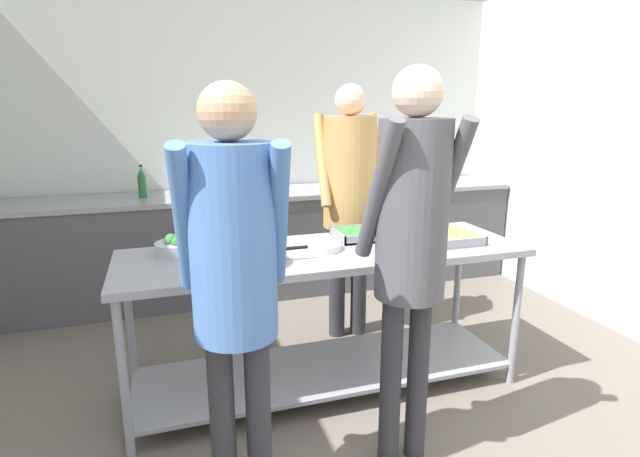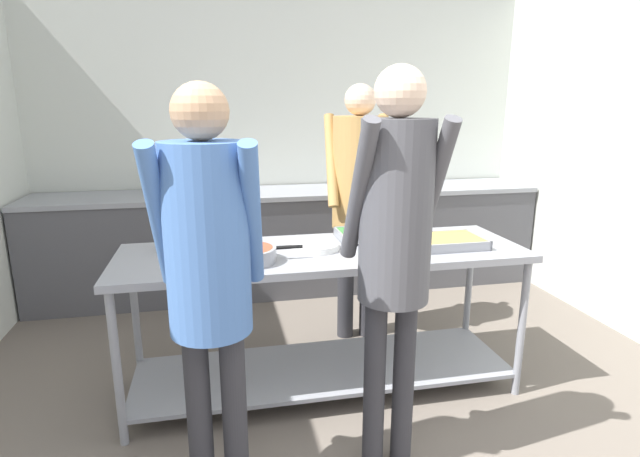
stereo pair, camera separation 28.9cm
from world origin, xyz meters
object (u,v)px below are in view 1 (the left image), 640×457
object	(u,v)px
serving_tray_roast	(365,234)
guest_serving_left	(412,228)
broccoli_bowl	(176,246)
water_bottle	(142,183)
cook_behind_counter	(349,185)
sauce_pan	(254,256)
serving_tray_vegetables	(445,238)
plate_stack	(317,246)
guest_serving_right	(234,262)

from	to	relation	value
serving_tray_roast	guest_serving_left	bearing A→B (deg)	-100.37
broccoli_bowl	water_bottle	size ratio (longest dim) A/B	0.87
cook_behind_counter	sauce_pan	bearing A→B (deg)	-136.82
guest_serving_left	cook_behind_counter	world-z (taller)	guest_serving_left
serving_tray_roast	serving_tray_vegetables	size ratio (longest dim) A/B	0.98
cook_behind_counter	water_bottle	xyz separation A→B (m)	(-1.39, 1.08, -0.07)
plate_stack	water_bottle	size ratio (longest dim) A/B	1.02
serving_tray_vegetables	cook_behind_counter	xyz separation A→B (m)	(-0.35, 0.70, 0.23)
guest_serving_left	water_bottle	size ratio (longest dim) A/B	6.77
guest_serving_left	serving_tray_vegetables	bearing A→B (deg)	48.13
sauce_pan	water_bottle	distance (m)	1.94
broccoli_bowl	sauce_pan	xyz separation A→B (m)	(0.37, -0.31, -0.00)
serving_tray_roast	cook_behind_counter	distance (m)	0.52
plate_stack	guest_serving_right	distance (m)	1.01
plate_stack	serving_tray_roast	distance (m)	0.39
serving_tray_vegetables	guest_serving_right	xyz separation A→B (m)	(-1.35, -0.71, 0.20)
water_bottle	broccoli_bowl	bearing A→B (deg)	-82.36
broccoli_bowl	serving_tray_roast	bearing A→B (deg)	-0.32
broccoli_bowl	serving_tray_vegetables	xyz separation A→B (m)	(1.53, -0.25, -0.02)
serving_tray_vegetables	guest_serving_right	bearing A→B (deg)	-152.16
broccoli_bowl	serving_tray_roast	distance (m)	1.12
cook_behind_counter	water_bottle	bearing A→B (deg)	142.23
sauce_pan	serving_tray_roast	bearing A→B (deg)	22.22
broccoli_bowl	serving_tray_vegetables	size ratio (longest dim) A/B	0.61
broccoli_bowl	guest_serving_right	xyz separation A→B (m)	(0.18, -0.96, 0.19)
serving_tray_roast	serving_tray_vegetables	bearing A→B (deg)	-30.20
broccoli_bowl	guest_serving_left	bearing A→B (deg)	-42.77
sauce_pan	guest_serving_right	bearing A→B (deg)	-106.27
serving_tray_vegetables	guest_serving_left	world-z (taller)	guest_serving_left
serving_tray_vegetables	broccoli_bowl	bearing A→B (deg)	170.86
broccoli_bowl	serving_tray_roast	size ratio (longest dim) A/B	0.63
serving_tray_vegetables	water_bottle	world-z (taller)	water_bottle
water_bottle	sauce_pan	bearing A→B (deg)	-72.59
serving_tray_roast	guest_serving_left	distance (m)	0.93
broccoli_bowl	sauce_pan	world-z (taller)	broccoli_bowl
serving_tray_vegetables	cook_behind_counter	size ratio (longest dim) A/B	0.21
guest_serving_left	guest_serving_right	world-z (taller)	guest_serving_left
guest_serving_left	cook_behind_counter	bearing A→B (deg)	80.33
serving_tray_vegetables	guest_serving_right	size ratio (longest dim) A/B	0.22
guest_serving_left	water_bottle	distance (m)	2.69
cook_behind_counter	water_bottle	world-z (taller)	cook_behind_counter
serving_tray_roast	guest_serving_right	bearing A→B (deg)	-134.50
serving_tray_vegetables	cook_behind_counter	world-z (taller)	cook_behind_counter
water_bottle	serving_tray_vegetables	bearing A→B (deg)	-45.66
sauce_pan	cook_behind_counter	bearing A→B (deg)	43.18
broccoli_bowl	cook_behind_counter	bearing A→B (deg)	20.89
serving_tray_roast	cook_behind_counter	bearing A→B (deg)	81.66
plate_stack	cook_behind_counter	bearing A→B (deg)	55.06
plate_stack	guest_serving_left	bearing A→B (deg)	-74.88
cook_behind_counter	water_bottle	distance (m)	1.76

